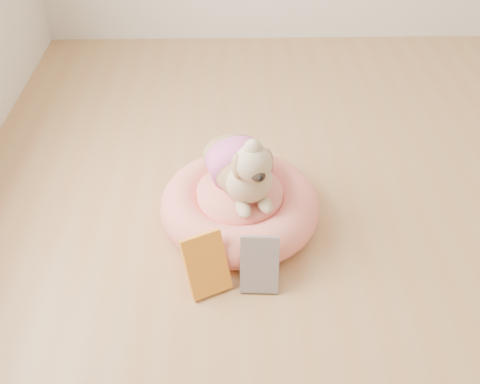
{
  "coord_description": "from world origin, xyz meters",
  "views": [
    {
      "loc": [
        -0.8,
        -1.19,
        1.54
      ],
      "look_at": [
        -0.77,
        0.4,
        0.2
      ],
      "focal_mm": 40.0,
      "sensor_mm": 36.0,
      "label": 1
    }
  ],
  "objects_px": {
    "book_yellow": "(206,264)",
    "book_white": "(259,265)",
    "pet_bed": "(240,206)",
    "dog": "(243,156)"
  },
  "relations": [
    {
      "from": "pet_bed",
      "to": "dog",
      "type": "xyz_separation_m",
      "value": [
        0.01,
        0.01,
        0.25
      ]
    },
    {
      "from": "dog",
      "to": "pet_bed",
      "type": "bearing_deg",
      "value": -158.66
    },
    {
      "from": "pet_bed",
      "to": "book_white",
      "type": "height_order",
      "value": "book_white"
    },
    {
      "from": "dog",
      "to": "book_white",
      "type": "bearing_deg",
      "value": -97.66
    },
    {
      "from": "pet_bed",
      "to": "book_yellow",
      "type": "bearing_deg",
      "value": -110.34
    },
    {
      "from": "pet_bed",
      "to": "book_white",
      "type": "bearing_deg",
      "value": -79.51
    },
    {
      "from": "book_yellow",
      "to": "book_white",
      "type": "relative_size",
      "value": 1.07
    },
    {
      "from": "book_yellow",
      "to": "book_white",
      "type": "xyz_separation_m",
      "value": [
        0.19,
        0.0,
        -0.01
      ]
    },
    {
      "from": "pet_bed",
      "to": "dog",
      "type": "height_order",
      "value": "dog"
    },
    {
      "from": "book_yellow",
      "to": "book_white",
      "type": "height_order",
      "value": "book_yellow"
    }
  ]
}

